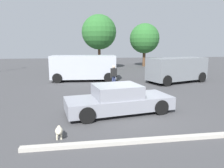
{
  "coord_description": "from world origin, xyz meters",
  "views": [
    {
      "loc": [
        -1.97,
        -8.75,
        2.9
      ],
      "look_at": [
        -0.34,
        1.84,
        0.9
      ],
      "focal_mm": 33.32,
      "sensor_mm": 36.0,
      "label": 1
    }
  ],
  "objects_px": {
    "dog": "(59,131)",
    "pedestrian": "(114,74)",
    "sedan_foreground": "(118,100)",
    "van_white": "(84,67)",
    "suv_dark": "(177,69)"
  },
  "relations": [
    {
      "from": "dog",
      "to": "pedestrian",
      "type": "distance_m",
      "value": 8.43
    },
    {
      "from": "dog",
      "to": "suv_dark",
      "type": "bearing_deg",
      "value": 132.4
    },
    {
      "from": "van_white",
      "to": "pedestrian",
      "type": "relative_size",
      "value": 3.45
    },
    {
      "from": "sedan_foreground",
      "to": "dog",
      "type": "bearing_deg",
      "value": -145.34
    },
    {
      "from": "sedan_foreground",
      "to": "pedestrian",
      "type": "bearing_deg",
      "value": 73.02
    },
    {
      "from": "van_white",
      "to": "pedestrian",
      "type": "xyz_separation_m",
      "value": [
        2.02,
        -3.12,
        -0.22
      ]
    },
    {
      "from": "sedan_foreground",
      "to": "pedestrian",
      "type": "xyz_separation_m",
      "value": [
        0.7,
        5.56,
        0.34
      ]
    },
    {
      "from": "dog",
      "to": "van_white",
      "type": "relative_size",
      "value": 0.12
    },
    {
      "from": "sedan_foreground",
      "to": "van_white",
      "type": "distance_m",
      "value": 8.8
    },
    {
      "from": "van_white",
      "to": "sedan_foreground",
      "type": "bearing_deg",
      "value": -77.76
    },
    {
      "from": "dog",
      "to": "pedestrian",
      "type": "bearing_deg",
      "value": 153.8
    },
    {
      "from": "van_white",
      "to": "suv_dark",
      "type": "relative_size",
      "value": 1.03
    },
    {
      "from": "van_white",
      "to": "pedestrian",
      "type": "height_order",
      "value": "van_white"
    },
    {
      "from": "suv_dark",
      "to": "pedestrian",
      "type": "bearing_deg",
      "value": -6.09
    },
    {
      "from": "sedan_foreground",
      "to": "van_white",
      "type": "xyz_separation_m",
      "value": [
        -1.32,
        8.69,
        0.56
      ]
    }
  ]
}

